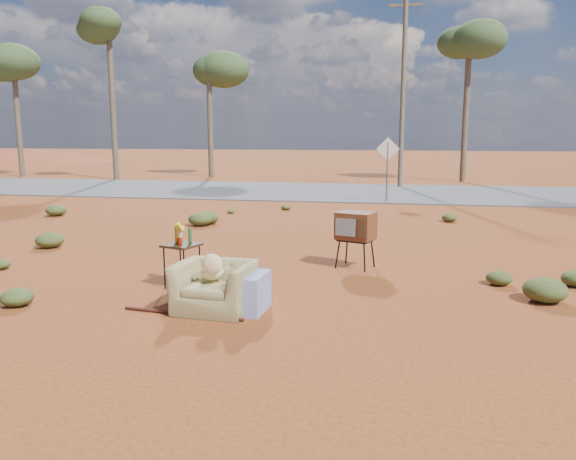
# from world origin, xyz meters

# --- Properties ---
(ground) EXTENTS (140.00, 140.00, 0.00)m
(ground) POSITION_xyz_m (0.00, 0.00, 0.00)
(ground) COLOR #934B1D
(ground) RESTS_ON ground
(highway) EXTENTS (140.00, 7.00, 0.04)m
(highway) POSITION_xyz_m (0.00, 15.00, 0.02)
(highway) COLOR #565659
(highway) RESTS_ON ground
(dirt_mound) EXTENTS (26.00, 18.00, 2.00)m
(dirt_mound) POSITION_xyz_m (-30.00, 34.00, 0.00)
(dirt_mound) COLOR brown
(dirt_mound) RESTS_ON ground
(armchair) EXTENTS (1.21, 0.75, 0.86)m
(armchair) POSITION_xyz_m (-0.50, -0.34, 0.40)
(armchair) COLOR #948551
(armchair) RESTS_ON ground
(tv_unit) EXTENTS (0.73, 0.66, 0.98)m
(tv_unit) POSITION_xyz_m (1.08, 2.39, 0.73)
(tv_unit) COLOR black
(tv_unit) RESTS_ON ground
(side_table) EXTENTS (0.59, 0.59, 0.95)m
(side_table) POSITION_xyz_m (-1.43, 0.67, 0.70)
(side_table) COLOR #382514
(side_table) RESTS_ON ground
(rusty_bar) EXTENTS (1.68, 0.24, 0.05)m
(rusty_bar) POSITION_xyz_m (-0.93, -0.63, 0.02)
(rusty_bar) COLOR #451A12
(rusty_bar) RESTS_ON ground
(road_sign) EXTENTS (0.78, 0.06, 2.19)m
(road_sign) POSITION_xyz_m (1.50, 12.00, 1.50)
(road_sign) COLOR brown
(road_sign) RESTS_ON ground
(eucalyptus_far_left) EXTENTS (3.20, 3.20, 7.10)m
(eucalyptus_far_left) POSITION_xyz_m (-18.00, 20.00, 5.94)
(eucalyptus_far_left) COLOR brown
(eucalyptus_far_left) RESTS_ON ground
(eucalyptus_left) EXTENTS (3.20, 3.20, 8.10)m
(eucalyptus_left) POSITION_xyz_m (-12.00, 19.00, 6.92)
(eucalyptus_left) COLOR brown
(eucalyptus_left) RESTS_ON ground
(eucalyptus_near_left) EXTENTS (3.20, 3.20, 6.60)m
(eucalyptus_near_left) POSITION_xyz_m (-8.00, 22.00, 5.45)
(eucalyptus_near_left) COLOR brown
(eucalyptus_near_left) RESTS_ON ground
(eucalyptus_center) EXTENTS (3.20, 3.20, 7.60)m
(eucalyptus_center) POSITION_xyz_m (5.00, 21.00, 6.43)
(eucalyptus_center) COLOR brown
(eucalyptus_center) RESTS_ON ground
(utility_pole_center) EXTENTS (1.40, 0.20, 8.00)m
(utility_pole_center) POSITION_xyz_m (2.00, 17.50, 4.15)
(utility_pole_center) COLOR brown
(utility_pole_center) RESTS_ON ground
(scrub_patch) EXTENTS (17.49, 8.07, 0.33)m
(scrub_patch) POSITION_xyz_m (-0.82, 4.41, 0.14)
(scrub_patch) COLOR #465726
(scrub_patch) RESTS_ON ground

